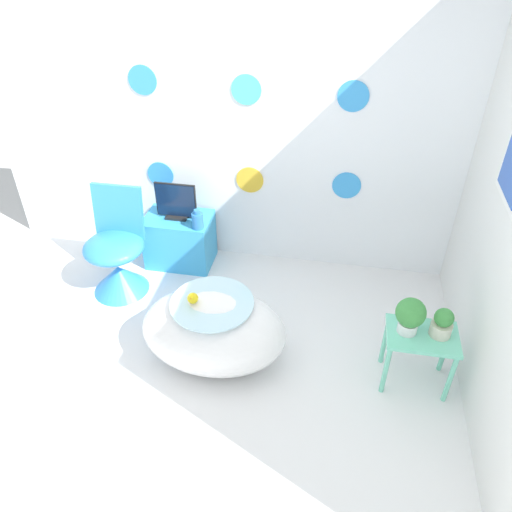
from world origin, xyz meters
TOP-DOWN VIEW (x-y plane):
  - ground_plane at (0.00, 0.00)m, footprint 12.00×12.00m
  - wall_back_dotted at (0.00, 2.11)m, footprint 4.34×0.05m
  - bathtub at (0.02, 0.81)m, footprint 0.98×0.66m
  - rubber_duck at (-0.10, 0.77)m, footprint 0.07×0.08m
  - chair at (-0.93, 1.42)m, footprint 0.47×0.47m
  - tv_cabinet at (-0.56, 1.87)m, footprint 0.55×0.38m
  - tv at (-0.56, 1.87)m, footprint 0.34×0.12m
  - vase at (-0.35, 1.75)m, footprint 0.09×0.09m
  - side_table at (1.35, 0.87)m, footprint 0.44×0.31m
  - potted_plant_left at (1.25, 0.88)m, footprint 0.19×0.19m
  - potted_plant_right at (1.45, 0.89)m, footprint 0.13×0.13m

SIDE VIEW (x-z plane):
  - ground_plane at x=0.00m, z-range 0.00..0.00m
  - tv_cabinet at x=-0.56m, z-range 0.00..0.45m
  - bathtub at x=0.02m, z-range 0.00..0.54m
  - chair at x=-0.93m, z-range -0.15..0.71m
  - side_table at x=1.35m, z-range 0.13..0.56m
  - potted_plant_right at x=1.45m, z-range 0.42..0.62m
  - vase at x=-0.35m, z-range 0.44..0.61m
  - potted_plant_left at x=1.25m, z-range 0.44..0.69m
  - rubber_duck at x=-0.10m, z-range 0.53..0.62m
  - tv at x=-0.56m, z-range 0.44..0.75m
  - wall_back_dotted at x=0.00m, z-range 0.00..2.60m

